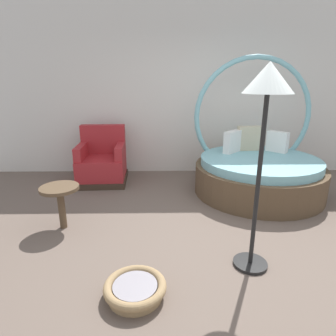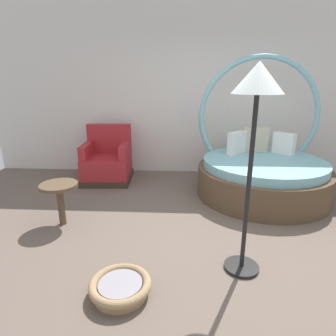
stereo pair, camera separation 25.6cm
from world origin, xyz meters
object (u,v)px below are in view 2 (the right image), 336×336
object	(u,v)px
red_armchair	(108,161)
pet_basket	(120,287)
side_table	(59,191)
round_daybed	(262,169)
floor_lamp	(256,100)

from	to	relation	value
red_armchair	pet_basket	size ratio (longest dim) A/B	1.84
side_table	round_daybed	bearing A→B (deg)	23.11
side_table	pet_basket	bearing A→B (deg)	-50.04
red_armchair	side_table	xyz separation A→B (m)	(-0.15, -1.62, 0.10)
round_daybed	side_table	distance (m)	2.89
red_armchair	pet_basket	bearing A→B (deg)	-73.67
floor_lamp	round_daybed	bearing A→B (deg)	71.22
pet_basket	side_table	bearing A→B (deg)	129.96
side_table	floor_lamp	xyz separation A→B (m)	(2.01, -0.75, 1.11)
round_daybed	red_armchair	size ratio (longest dim) A/B	2.20
pet_basket	side_table	size ratio (longest dim) A/B	0.98
red_armchair	pet_basket	distance (m)	2.90
round_daybed	pet_basket	size ratio (longest dim) A/B	4.06
floor_lamp	side_table	bearing A→B (deg)	159.54
round_daybed	red_armchair	bearing A→B (deg)	168.92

